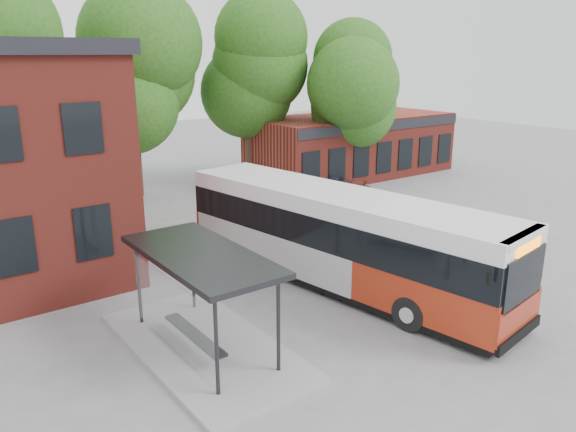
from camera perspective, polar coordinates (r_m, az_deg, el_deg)
ground at (r=19.50m, az=1.92°, el=-8.16°), size 100.00×100.00×0.00m
shop_row at (r=38.65m, az=6.51°, el=7.16°), size 14.00×6.20×4.00m
bus_shelter at (r=15.90m, az=-8.66°, el=-8.52°), size 3.60×7.00×2.90m
bike_rail at (r=32.35m, az=3.79°, el=2.16°), size 5.20×0.10×0.38m
tree_0 at (r=30.40m, az=-27.22°, el=9.68°), size 7.92×7.92×11.00m
tree_1 at (r=33.27m, az=-15.41°, el=10.78°), size 7.92×7.92×10.40m
tree_2 at (r=35.54m, az=-4.07°, el=12.11°), size 7.92×7.92×11.00m
tree_3 at (r=35.51m, az=6.47°, el=10.65°), size 7.04×7.04×9.28m
city_bus at (r=20.01m, az=5.18°, el=-2.36°), size 4.78×13.62×3.39m
bicycle_1 at (r=31.77m, az=1.89°, el=2.51°), size 1.74×1.08×1.01m
bicycle_2 at (r=31.44m, az=4.42°, el=2.25°), size 1.87×1.17×0.93m
bicycle_3 at (r=32.62m, az=3.48°, el=2.84°), size 1.65×0.47×0.99m
bicycle_4 at (r=32.60m, az=5.88°, el=2.76°), size 1.95×1.22×0.97m
bicycle_5 at (r=33.49m, az=4.99°, el=3.14°), size 1.68×0.99×0.97m
bicycle_6 at (r=33.13m, az=7.09°, el=2.85°), size 1.75×1.15×0.87m
bicycle_7 at (r=34.08m, az=4.97°, el=3.34°), size 1.60×0.90×0.93m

